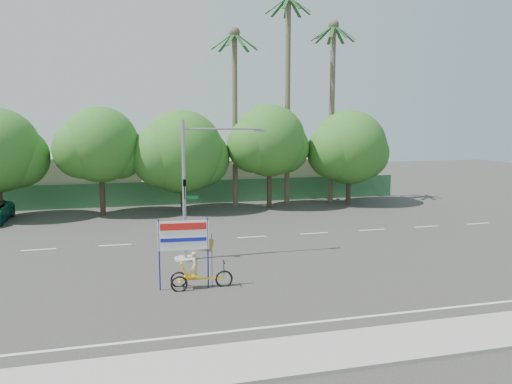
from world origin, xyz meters
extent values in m
plane|color=#33302D|center=(0.00, 0.00, 0.00)|extent=(120.00, 120.00, 0.00)
cube|color=gray|center=(0.00, -7.50, 0.06)|extent=(50.00, 2.40, 0.12)
cube|color=#336B3D|center=(0.00, 21.50, 1.00)|extent=(38.00, 0.08, 2.00)
cube|color=beige|center=(-10.00, 26.00, 2.00)|extent=(12.00, 8.00, 4.00)
cube|color=beige|center=(8.00, 26.00, 1.80)|extent=(14.00, 8.00, 3.60)
cylinder|color=#473828|center=(-14.00, 18.00, 1.76)|extent=(0.40, 0.40, 3.52)
sphere|color=#1C5E1B|center=(-12.65, 18.30, 4.40)|extent=(4.32, 4.32, 4.32)
cylinder|color=#473828|center=(-7.00, 18.00, 1.87)|extent=(0.40, 0.40, 3.74)
sphere|color=#1C5E1B|center=(-7.00, 18.00, 5.27)|extent=(5.60, 5.60, 5.60)
sphere|color=#1C5E1B|center=(-5.74, 18.30, 4.68)|extent=(4.03, 4.03, 4.03)
sphere|color=#1C5E1B|center=(-8.26, 17.75, 4.93)|extent=(4.26, 4.26, 4.26)
cylinder|color=#473828|center=(-1.00, 18.00, 1.65)|extent=(0.40, 0.40, 3.30)
sphere|color=#1C5E1B|center=(-1.00, 18.00, 4.65)|extent=(6.40, 6.40, 6.40)
sphere|color=#1C5E1B|center=(0.44, 18.30, 4.12)|extent=(4.61, 4.61, 4.61)
sphere|color=#1C5E1B|center=(-2.44, 17.75, 4.35)|extent=(4.86, 4.86, 4.86)
cylinder|color=#473828|center=(6.00, 18.00, 1.94)|extent=(0.40, 0.40, 3.87)
sphere|color=#1C5E1B|center=(6.00, 18.00, 5.46)|extent=(5.80, 5.80, 5.80)
sphere|color=#1C5E1B|center=(7.30, 18.30, 4.84)|extent=(4.18, 4.18, 4.18)
sphere|color=#1C5E1B|center=(4.70, 17.75, 5.10)|extent=(4.41, 4.41, 4.41)
cylinder|color=#473828|center=(13.00, 18.00, 1.72)|extent=(0.40, 0.40, 3.43)
sphere|color=#1C5E1B|center=(13.00, 18.00, 4.84)|extent=(6.20, 6.20, 6.20)
sphere|color=#1C5E1B|center=(14.39, 18.30, 4.29)|extent=(4.46, 4.46, 4.46)
sphere|color=#1C5E1B|center=(11.61, 17.75, 4.52)|extent=(4.71, 4.71, 4.71)
cylinder|color=#70604C|center=(8.00, 19.50, 8.50)|extent=(0.44, 0.44, 17.00)
cube|color=#1C4C21|center=(8.94, 19.50, 16.34)|extent=(1.91, 0.28, 1.36)
cube|color=#1C4C21|center=(8.72, 20.11, 16.34)|extent=(1.65, 1.44, 1.36)
cube|color=#1C4C21|center=(8.16, 20.43, 16.34)|extent=(0.61, 1.93, 1.36)
cube|color=#1C4C21|center=(7.53, 20.32, 16.34)|extent=(1.20, 1.80, 1.36)
cube|color=#1C4C21|center=(7.11, 19.82, 16.34)|extent=(1.89, 0.92, 1.36)
cube|color=#1C4C21|center=(7.11, 19.18, 16.34)|extent=(1.89, 0.92, 1.36)
cube|color=#1C4C21|center=(7.53, 18.68, 16.34)|extent=(1.20, 1.80, 1.36)
cube|color=#1C4C21|center=(8.16, 18.57, 16.34)|extent=(0.61, 1.93, 1.36)
cube|color=#1C4C21|center=(8.72, 18.89, 16.34)|extent=(1.65, 1.44, 1.36)
cylinder|color=#70604C|center=(12.00, 19.50, 7.50)|extent=(0.44, 0.44, 15.00)
sphere|color=#70604C|center=(12.00, 19.50, 15.00)|extent=(0.90, 0.90, 0.90)
cube|color=#1C4C21|center=(12.94, 19.50, 14.34)|extent=(1.91, 0.28, 1.36)
cube|color=#1C4C21|center=(12.72, 20.11, 14.34)|extent=(1.65, 1.44, 1.36)
cube|color=#1C4C21|center=(12.16, 20.43, 14.34)|extent=(0.61, 1.93, 1.36)
cube|color=#1C4C21|center=(11.53, 20.32, 14.34)|extent=(1.20, 1.80, 1.36)
cube|color=#1C4C21|center=(11.11, 19.82, 14.34)|extent=(1.89, 0.92, 1.36)
cube|color=#1C4C21|center=(11.11, 19.18, 14.34)|extent=(1.89, 0.92, 1.36)
cube|color=#1C4C21|center=(11.53, 18.68, 14.34)|extent=(1.20, 1.80, 1.36)
cube|color=#1C4C21|center=(12.16, 18.57, 14.34)|extent=(0.61, 1.93, 1.36)
cube|color=#1C4C21|center=(12.72, 18.89, 14.34)|extent=(1.65, 1.44, 1.36)
cylinder|color=#70604C|center=(3.50, 19.50, 7.00)|extent=(0.44, 0.44, 14.00)
sphere|color=#70604C|center=(3.50, 19.50, 14.00)|extent=(0.90, 0.90, 0.90)
cube|color=#1C4C21|center=(4.44, 19.50, 13.34)|extent=(1.91, 0.28, 1.36)
cube|color=#1C4C21|center=(4.22, 20.11, 13.34)|extent=(1.65, 1.44, 1.36)
cube|color=#1C4C21|center=(3.66, 20.43, 13.34)|extent=(0.61, 1.93, 1.36)
cube|color=#1C4C21|center=(3.03, 20.32, 13.34)|extent=(1.20, 1.80, 1.36)
cube|color=#1C4C21|center=(2.61, 19.82, 13.34)|extent=(1.89, 0.92, 1.36)
cube|color=#1C4C21|center=(2.61, 19.18, 13.34)|extent=(1.89, 0.92, 1.36)
cube|color=#1C4C21|center=(3.03, 18.68, 13.34)|extent=(1.20, 1.80, 1.36)
cube|color=#1C4C21|center=(3.66, 18.57, 13.34)|extent=(0.61, 1.93, 1.36)
cube|color=#1C4C21|center=(4.22, 18.89, 13.34)|extent=(1.65, 1.44, 1.36)
cylinder|color=gray|center=(-2.50, 4.00, 0.05)|extent=(1.10, 1.10, 0.10)
cylinder|color=gray|center=(-2.50, 4.00, 3.50)|extent=(0.18, 0.18, 7.00)
cylinder|color=gray|center=(-0.50, 4.00, 6.55)|extent=(4.00, 0.10, 0.10)
cube|color=gray|center=(1.40, 4.00, 6.45)|extent=(0.55, 0.20, 0.12)
imported|color=black|center=(-2.50, 3.78, 3.60)|extent=(0.16, 0.20, 1.00)
cube|color=#14662D|center=(-2.15, 4.00, 3.15)|extent=(0.70, 0.04, 0.18)
torus|color=black|center=(-1.43, -0.64, 0.33)|extent=(0.75, 0.14, 0.75)
torus|color=black|center=(-3.27, -0.18, 0.31)|extent=(0.70, 0.13, 0.70)
torus|color=black|center=(-3.32, -0.80, 0.31)|extent=(0.70, 0.13, 0.70)
cube|color=yellow|center=(-2.36, -0.56, 0.40)|extent=(1.87, 0.21, 0.07)
cube|color=yellow|center=(-3.29, -0.49, 0.33)|extent=(0.12, 0.66, 0.06)
cube|color=yellow|center=(-2.80, -0.53, 0.55)|extent=(0.59, 0.50, 0.07)
cube|color=yellow|center=(-3.10, -0.51, 0.86)|extent=(0.29, 0.48, 0.60)
cylinder|color=black|center=(-1.43, -0.64, 0.77)|extent=(0.04, 0.04, 0.61)
cube|color=black|center=(-1.43, -0.64, 1.07)|extent=(0.08, 0.50, 0.04)
imported|color=#CCB284|center=(-2.64, -0.54, 0.97)|extent=(0.32, 0.46, 1.19)
cylinder|color=#1718AF|center=(-4.06, -0.43, 1.49)|extent=(0.07, 0.07, 2.98)
cylinder|color=#1718AF|center=(-2.09, -0.59, 1.49)|extent=(0.07, 0.07, 2.98)
cube|color=white|center=(-3.08, -0.51, 2.26)|extent=(2.09, 0.22, 1.21)
cube|color=red|center=(-3.08, -0.55, 2.65)|extent=(1.87, 0.16, 0.29)
cube|color=#1718AF|center=(-3.08, -0.55, 2.09)|extent=(1.87, 0.16, 0.15)
cylinder|color=black|center=(-1.92, -0.60, 1.16)|extent=(0.02, 0.02, 2.32)
cube|color=red|center=(-2.31, -0.57, 1.87)|extent=(0.98, 0.10, 0.72)
camera|label=1|loc=(-5.29, -20.58, 6.82)|focal=35.00mm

